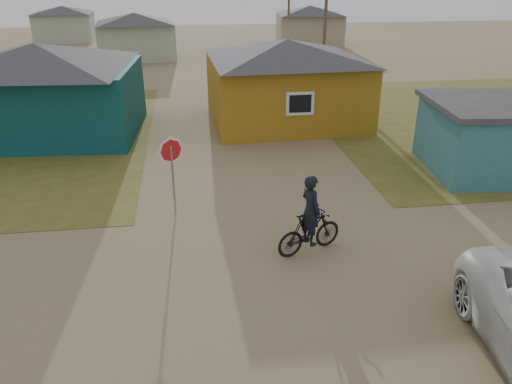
% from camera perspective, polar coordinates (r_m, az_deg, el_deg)
% --- Properties ---
extents(ground, '(120.00, 120.00, 0.00)m').
position_cam_1_polar(ground, '(11.77, 4.69, -11.64)').
color(ground, '#8F7753').
extents(house_teal, '(8.93, 7.08, 4.00)m').
position_cam_1_polar(house_teal, '(24.10, -23.36, 10.75)').
color(house_teal, '#0B3A3D').
rests_on(house_teal, ground).
extents(house_yellow, '(7.72, 6.76, 3.90)m').
position_cam_1_polar(house_yellow, '(24.25, 3.47, 12.61)').
color(house_yellow, '#9C6C18').
rests_on(house_yellow, ground).
extents(house_pale_west, '(7.04, 6.15, 3.60)m').
position_cam_1_polar(house_pale_west, '(43.72, -13.58, 17.03)').
color(house_pale_west, '#A0AB93').
rests_on(house_pale_west, ground).
extents(house_beige_east, '(6.95, 6.05, 3.60)m').
position_cam_1_polar(house_beige_east, '(51.03, 6.13, 18.49)').
color(house_beige_east, gray).
rests_on(house_beige_east, ground).
extents(house_pale_north, '(6.28, 5.81, 3.40)m').
position_cam_1_polar(house_pale_north, '(56.73, -21.07, 17.57)').
color(house_pale_north, '#A0AB93').
rests_on(house_pale_north, ground).
extents(utility_pole_near, '(1.40, 0.20, 8.00)m').
position_cam_1_polar(utility_pole_near, '(32.60, 7.95, 19.22)').
color(utility_pole_near, brown).
rests_on(utility_pole_near, ground).
extents(utility_pole_far, '(1.40, 0.20, 8.00)m').
position_cam_1_polar(utility_pole_far, '(48.35, 3.78, 20.96)').
color(utility_pole_far, brown).
rests_on(utility_pole_far, ground).
extents(stop_sign, '(0.79, 0.12, 2.43)m').
position_cam_1_polar(stop_sign, '(14.84, -9.63, 3.82)').
color(stop_sign, gray).
rests_on(stop_sign, ground).
extents(cyclist, '(1.99, 1.20, 2.18)m').
position_cam_1_polar(cyclist, '(13.04, 6.17, -3.76)').
color(cyclist, black).
rests_on(cyclist, ground).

